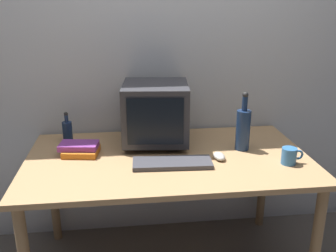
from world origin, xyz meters
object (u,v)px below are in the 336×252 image
object	(u,v)px
crt_monitor	(156,113)
book_stack	(80,149)
computer_mouse	(219,156)
bottle_tall	(243,128)
bottle_short	(67,131)
keyboard	(172,163)
mug	(290,156)

from	to	relation	value
crt_monitor	book_stack	distance (m)	0.49
crt_monitor	computer_mouse	distance (m)	0.47
bottle_tall	crt_monitor	bearing A→B (deg)	162.22
computer_mouse	bottle_tall	world-z (taller)	bottle_tall
computer_mouse	bottle_short	size ratio (longest dim) A/B	0.52
computer_mouse	bottle_tall	bearing A→B (deg)	32.44
crt_monitor	bottle_short	world-z (taller)	crt_monitor
keyboard	book_stack	xyz separation A→B (m)	(-0.50, 0.21, 0.02)
crt_monitor	keyboard	world-z (taller)	crt_monitor
computer_mouse	bottle_tall	distance (m)	0.24
bottle_tall	book_stack	size ratio (longest dim) A/B	1.49
computer_mouse	keyboard	bearing A→B (deg)	-174.94
bottle_tall	book_stack	distance (m)	0.94
mug	book_stack	bearing A→B (deg)	166.67
keyboard	bottle_short	xyz separation A→B (m)	(-0.60, 0.42, 0.06)
computer_mouse	book_stack	distance (m)	0.78
keyboard	crt_monitor	bearing A→B (deg)	102.78
crt_monitor	computer_mouse	size ratio (longest dim) A/B	4.20
bottle_short	book_stack	size ratio (longest dim) A/B	0.83
bottle_tall	mug	bearing A→B (deg)	-50.74
book_stack	mug	xyz separation A→B (m)	(1.12, -0.27, 0.01)
bottle_tall	mug	xyz separation A→B (m)	(0.19, -0.23, -0.09)
bottle_short	mug	bearing A→B (deg)	-21.39
keyboard	mug	xyz separation A→B (m)	(0.62, -0.06, 0.03)
crt_monitor	bottle_short	xyz separation A→B (m)	(-0.54, 0.09, -0.12)
keyboard	computer_mouse	size ratio (longest dim) A/B	4.20
mug	bottle_tall	bearing A→B (deg)	129.26
book_stack	crt_monitor	bearing A→B (deg)	15.44
keyboard	bottle_tall	xyz separation A→B (m)	(0.44, 0.17, 0.12)
book_stack	computer_mouse	bearing A→B (deg)	-12.06
book_stack	mug	bearing A→B (deg)	-13.33
computer_mouse	book_stack	bearing A→B (deg)	163.21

